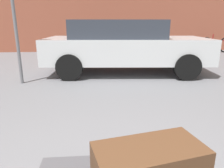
{
  "coord_description": "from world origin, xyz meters",
  "views": [
    {
      "loc": [
        -0.18,
        -1.05,
        1.34
      ],
      "look_at": [
        0.0,
        1.2,
        0.69
      ],
      "focal_mm": 33.9,
      "sensor_mm": 36.0,
      "label": 1
    }
  ],
  "objects": [
    {
      "name": "duffel_bag_brown_stacked_top",
      "position": [
        0.13,
        0.03,
        0.49
      ],
      "size": [
        0.72,
        0.47,
        0.29
      ],
      "primitive_type": "cube",
      "rotation": [
        0.0,
        0.0,
        0.22
      ],
      "color": "#51331E",
      "rests_on": "luggage_cart"
    },
    {
      "name": "bollard_kerb_near",
      "position": [
        2.86,
        6.79,
        0.32
      ],
      "size": [
        0.27,
        0.27,
        0.65
      ],
      "primitive_type": "cylinder",
      "color": "#72665B",
      "rests_on": "ground_plane"
    },
    {
      "name": "parked_car",
      "position": [
        0.62,
        4.75,
        0.76
      ],
      "size": [
        4.42,
        2.17,
        1.42
      ],
      "color": "silver",
      "rests_on": "ground_plane"
    },
    {
      "name": "no_parking_sign",
      "position": [
        -1.88,
        3.82,
        1.45
      ],
      "size": [
        0.48,
        0.16,
        2.34
      ],
      "color": "slate",
      "rests_on": "ground_plane"
    },
    {
      "name": "bicycle_leaning",
      "position": [
        5.44,
        8.45,
        0.37
      ],
      "size": [
        1.76,
        0.24,
        0.96
      ],
      "color": "black",
      "rests_on": "ground_plane"
    },
    {
      "name": "bollard_kerb_mid",
      "position": [
        4.08,
        6.79,
        0.32
      ],
      "size": [
        0.27,
        0.27,
        0.65
      ],
      "primitive_type": "cylinder",
      "color": "#72665B",
      "rests_on": "ground_plane"
    }
  ]
}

